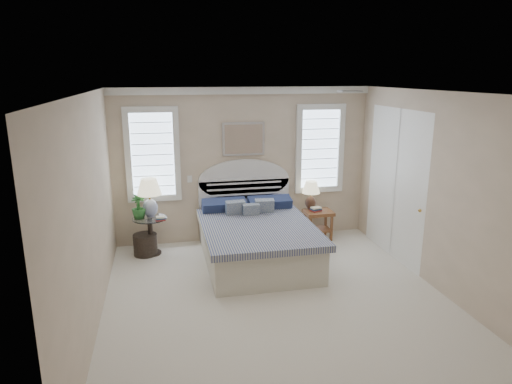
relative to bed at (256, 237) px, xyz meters
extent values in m
cube|color=beige|center=(0.00, -1.46, -0.39)|extent=(4.50, 5.00, 0.01)
cube|color=white|center=(0.00, -1.46, 2.31)|extent=(4.50, 5.00, 0.01)
cube|color=#BBA78C|center=(0.00, 1.04, 0.96)|extent=(4.50, 0.02, 2.70)
cube|color=#BBA78C|center=(-2.25, -1.46, 0.96)|extent=(0.02, 5.00, 2.70)
cube|color=#BBA78C|center=(2.25, -1.46, 0.96)|extent=(0.02, 5.00, 2.70)
cube|color=white|center=(0.00, 1.00, 2.25)|extent=(4.50, 0.08, 0.12)
cube|color=#B2B2B2|center=(1.20, -0.66, 2.29)|extent=(0.30, 0.20, 0.02)
cube|color=white|center=(-0.95, 1.03, 0.76)|extent=(0.08, 0.01, 0.12)
cube|color=#C9E2FF|center=(-1.55, 1.02, 1.21)|extent=(0.90, 0.06, 1.60)
cube|color=#C9E2FF|center=(1.40, 1.02, 1.21)|extent=(0.90, 0.06, 1.60)
cube|color=silver|center=(0.00, 1.00, 1.43)|extent=(0.74, 0.04, 0.58)
cube|color=white|center=(2.23, -0.26, 0.81)|extent=(0.02, 1.80, 2.40)
cube|color=beige|center=(0.00, -0.13, -0.11)|extent=(1.60, 2.10, 0.55)
cube|color=navy|center=(0.00, -0.18, 0.20)|extent=(1.72, 2.15, 0.10)
cube|color=silver|center=(0.00, 0.98, 0.16)|extent=(1.62, 0.08, 1.10)
cube|color=#1D274A|center=(-0.40, 0.70, 0.34)|extent=(0.75, 0.31, 0.23)
cube|color=#1D274A|center=(0.40, 0.70, 0.34)|extent=(0.75, 0.31, 0.23)
cube|color=#374E7C|center=(-0.25, 0.47, 0.32)|extent=(0.33, 0.20, 0.34)
cube|color=#374E7C|center=(0.25, 0.47, 0.32)|extent=(0.33, 0.20, 0.34)
cube|color=#374E7C|center=(0.00, 0.37, 0.30)|extent=(0.28, 0.14, 0.29)
cylinder|color=black|center=(-1.65, 0.59, -0.37)|extent=(0.32, 0.32, 0.03)
cylinder|color=black|center=(-1.65, 0.59, -0.09)|extent=(0.08, 0.08, 0.60)
cylinder|color=silver|center=(-1.65, 0.59, 0.23)|extent=(0.56, 0.56, 0.02)
cube|color=brown|center=(1.30, 0.69, 0.11)|extent=(0.50, 0.40, 0.06)
cube|color=brown|center=(1.30, 0.69, -0.21)|extent=(0.44, 0.34, 0.03)
cube|color=brown|center=(1.10, 0.54, -0.15)|extent=(0.04, 0.04, 0.47)
cube|color=brown|center=(1.10, 0.84, -0.15)|extent=(0.04, 0.04, 0.47)
cube|color=brown|center=(1.50, 0.54, -0.15)|extent=(0.04, 0.04, 0.47)
cube|color=brown|center=(1.50, 0.84, -0.15)|extent=(0.04, 0.04, 0.47)
cylinder|color=black|center=(-1.74, 0.58, -0.21)|extent=(0.43, 0.43, 0.35)
cylinder|color=silver|center=(-1.63, 0.67, 0.26)|extent=(0.15, 0.15, 0.03)
ellipsoid|color=silver|center=(-1.63, 0.67, 0.39)|extent=(0.28, 0.28, 0.30)
cylinder|color=gold|center=(-1.63, 0.67, 0.57)|extent=(0.04, 0.04, 0.11)
cylinder|color=black|center=(1.20, 0.84, 0.16)|extent=(0.13, 0.13, 0.03)
ellipsoid|color=black|center=(1.20, 0.84, 0.26)|extent=(0.25, 0.25, 0.24)
cylinder|color=gold|center=(1.20, 0.84, 0.41)|extent=(0.03, 0.03, 0.09)
imported|color=#3D742E|center=(-1.81, 0.59, 0.45)|extent=(0.24, 0.24, 0.40)
cube|color=maroon|center=(-1.48, 0.42, 0.26)|extent=(0.17, 0.13, 0.02)
cube|color=navy|center=(-1.48, 0.42, 0.28)|extent=(0.16, 0.12, 0.02)
cube|color=beige|center=(-1.48, 0.42, 0.30)|extent=(0.15, 0.11, 0.02)
cube|color=maroon|center=(1.25, 0.69, 0.16)|extent=(0.22, 0.19, 0.03)
cube|color=navy|center=(1.25, 0.69, 0.18)|extent=(0.21, 0.18, 0.03)
cube|color=beige|center=(1.25, 0.69, 0.21)|extent=(0.20, 0.17, 0.03)
camera|label=1|loc=(-1.43, -6.72, 2.53)|focal=32.00mm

